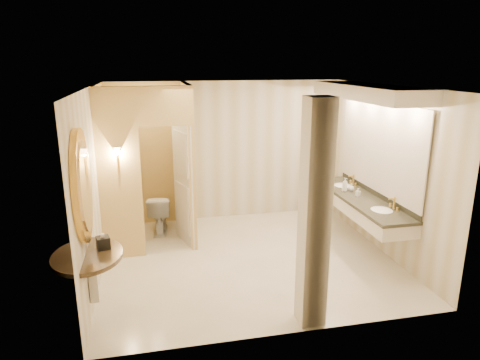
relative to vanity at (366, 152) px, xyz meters
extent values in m
plane|color=silver|center=(-1.98, -0.13, -1.63)|extent=(4.50, 4.50, 0.00)
plane|color=white|center=(-1.98, -0.13, 1.07)|extent=(4.50, 4.50, 0.00)
cube|color=beige|center=(-1.98, 1.87, -0.28)|extent=(4.50, 0.02, 2.70)
cube|color=beige|center=(-1.98, -2.13, -0.28)|extent=(4.50, 0.02, 2.70)
cube|color=beige|center=(-4.23, -0.13, -0.28)|extent=(0.02, 4.00, 2.70)
cube|color=beige|center=(0.27, -0.13, -0.28)|extent=(0.02, 4.00, 2.70)
cube|color=#F2DA7E|center=(-2.78, 1.12, -0.28)|extent=(0.10, 1.50, 2.70)
cube|color=#F2DA7E|center=(-3.90, 0.37, -0.28)|extent=(0.65, 0.10, 2.70)
cube|color=#F2DA7E|center=(-3.18, 0.37, 0.77)|extent=(0.80, 0.10, 0.60)
cube|color=beige|center=(-2.90, 0.76, -0.58)|extent=(0.29, 0.78, 2.10)
cylinder|color=gold|center=(-3.90, 0.30, -0.08)|extent=(0.03, 0.03, 0.30)
cone|color=beige|center=(-3.90, 0.30, 0.12)|extent=(0.14, 0.14, 0.14)
cube|color=beige|center=(-0.03, 0.00, -0.90)|extent=(0.60, 2.51, 0.24)
cube|color=black|center=(-0.03, 0.00, -0.78)|extent=(0.64, 2.55, 0.05)
cube|color=black|center=(0.25, 0.00, -0.71)|extent=(0.03, 2.51, 0.10)
ellipsoid|color=white|center=(-0.03, -0.68, -0.80)|extent=(0.40, 0.44, 0.15)
cylinder|color=gold|center=(0.17, -0.68, -0.67)|extent=(0.03, 0.03, 0.22)
ellipsoid|color=white|center=(-0.03, 0.68, -0.80)|extent=(0.40, 0.44, 0.15)
cylinder|color=gold|center=(0.17, 0.68, -0.67)|extent=(0.03, 0.03, 0.22)
cube|color=white|center=(0.25, 0.00, 0.07)|extent=(0.03, 2.51, 1.40)
cube|color=beige|center=(-0.03, 0.00, 0.96)|extent=(0.75, 2.71, 0.22)
cylinder|color=black|center=(-4.21, -1.36, -0.78)|extent=(1.01, 1.01, 0.05)
cube|color=beige|center=(-4.17, -1.36, -1.08)|extent=(0.10, 0.10, 0.60)
cylinder|color=gold|center=(-4.19, -1.36, 0.07)|extent=(0.07, 1.01, 1.01)
cylinder|color=white|center=(-4.15, -1.36, 0.07)|extent=(0.02, 0.81, 0.81)
cube|color=beige|center=(-1.63, -1.93, -0.28)|extent=(0.30, 0.30, 2.70)
cube|color=black|center=(-4.03, -1.24, -0.68)|extent=(0.18, 0.18, 0.15)
imported|color=white|center=(-3.32, 1.31, -1.27)|extent=(0.46, 0.74, 0.72)
imported|color=beige|center=(-0.07, 0.03, -0.69)|extent=(0.08, 0.08, 0.13)
imported|color=silver|center=(-0.04, 0.33, -0.69)|extent=(0.11, 0.11, 0.13)
imported|color=#C6B28C|center=(-0.16, 0.34, -0.64)|extent=(0.12, 0.12, 0.24)
camera|label=1|loc=(-3.41, -6.22, 1.43)|focal=32.00mm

